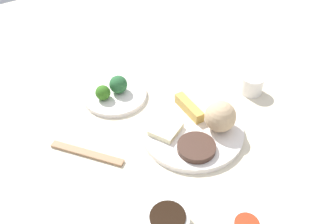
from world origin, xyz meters
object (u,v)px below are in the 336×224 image
object	(u,v)px
broccoli_plate	(115,95)
chopsticks_pair	(87,153)
main_plate	(192,132)
soy_sauce_bowl	(168,221)
teacup	(252,85)

from	to	relation	value
broccoli_plate	chopsticks_pair	distance (m)	0.23
chopsticks_pair	broccoli_plate	bearing A→B (deg)	45.09
chopsticks_pair	main_plate	bearing A→B (deg)	-18.08
soy_sauce_bowl	chopsticks_pair	xyz separation A→B (m)	(-0.06, 0.28, -0.01)
teacup	main_plate	bearing A→B (deg)	-169.96
soy_sauce_bowl	chopsticks_pair	distance (m)	0.29
teacup	soy_sauce_bowl	bearing A→B (deg)	-152.75
broccoli_plate	teacup	distance (m)	0.42
broccoli_plate	teacup	size ratio (longest dim) A/B	2.89
soy_sauce_bowl	chopsticks_pair	size ratio (longest dim) A/B	0.47
teacup	chopsticks_pair	bearing A→B (deg)	175.38
soy_sauce_bowl	teacup	size ratio (longest dim) A/B	1.43
soy_sauce_bowl	chopsticks_pair	bearing A→B (deg)	102.81
main_plate	soy_sauce_bowl	distance (m)	0.28
teacup	chopsticks_pair	distance (m)	0.53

